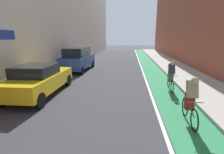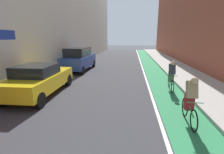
# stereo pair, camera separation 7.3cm
# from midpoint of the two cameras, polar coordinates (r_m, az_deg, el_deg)

# --- Properties ---
(ground_plane) EXTENTS (98.86, 98.86, 0.00)m
(ground_plane) POSITION_cam_midpoint_polar(r_m,az_deg,el_deg) (15.86, 1.11, 3.22)
(ground_plane) COLOR #38383D
(bike_lane_paint) EXTENTS (1.60, 44.94, 0.00)m
(bike_lane_paint) POSITION_cam_midpoint_polar(r_m,az_deg,el_deg) (17.87, 12.52, 4.06)
(bike_lane_paint) COLOR #2D8451
(bike_lane_paint) RESTS_ON ground
(lane_divider_stripe) EXTENTS (0.12, 44.94, 0.00)m
(lane_divider_stripe) POSITION_cam_midpoint_polar(r_m,az_deg,el_deg) (17.80, 9.63, 4.15)
(lane_divider_stripe) COLOR white
(lane_divider_stripe) RESTS_ON ground
(sidewalk_right) EXTENTS (2.83, 44.94, 0.14)m
(sidewalk_right) POSITION_cam_midpoint_polar(r_m,az_deg,el_deg) (18.24, 19.48, 4.01)
(sidewalk_right) COLOR #A8A59E
(sidewalk_right) RESTS_ON ground
(building_facade_left) EXTENTS (4.15, 44.94, 12.32)m
(building_facade_left) POSITION_cam_midpoint_polar(r_m,az_deg,el_deg) (19.31, -17.64, 22.81)
(building_facade_left) COLOR #B2ADA3
(building_facade_left) RESTS_ON ground
(building_facade_right) EXTENTS (2.40, 40.94, 11.73)m
(building_facade_right) POSITION_cam_midpoint_polar(r_m,az_deg,el_deg) (20.92, 26.96, 20.44)
(building_facade_right) COLOR #9E4C38
(building_facade_right) RESTS_ON ground
(parked_sedan_yellow_cab) EXTENTS (2.03, 4.43, 1.53)m
(parked_sedan_yellow_cab) POSITION_cam_midpoint_polar(r_m,az_deg,el_deg) (8.94, -24.20, -0.79)
(parked_sedan_yellow_cab) COLOR yellow
(parked_sedan_yellow_cab) RESTS_ON ground
(parked_suv_blue) EXTENTS (1.94, 4.60, 1.98)m
(parked_suv_blue) POSITION_cam_midpoint_polar(r_m,az_deg,el_deg) (14.67, -11.74, 6.13)
(parked_suv_blue) COLOR navy
(parked_suv_blue) RESTS_ON ground
(cyclist_mid) EXTENTS (0.48, 1.74, 1.63)m
(cyclist_mid) POSITION_cam_midpoint_polar(r_m,az_deg,el_deg) (6.04, 25.19, -6.69)
(cyclist_mid) COLOR black
(cyclist_mid) RESTS_ON ground
(cyclist_trailing) EXTENTS (0.48, 1.71, 1.61)m
(cyclist_trailing) POSITION_cam_midpoint_polar(r_m,az_deg,el_deg) (9.54, 19.48, 0.60)
(cyclist_trailing) COLOR black
(cyclist_trailing) RESTS_ON ground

